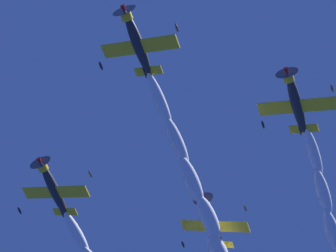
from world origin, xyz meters
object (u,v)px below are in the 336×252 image
object	(u,v)px
airplane_lead	(137,42)
airplane_right_wingman	(53,188)
airplane_left_wingman	(296,102)
airplane_slot_tail	(213,222)

from	to	relation	value
airplane_lead	airplane_right_wingman	world-z (taller)	airplane_lead
airplane_lead	airplane_left_wingman	xyz separation A→B (m)	(8.39, -17.18, 0.27)
airplane_left_wingman	airplane_right_wingman	size ratio (longest dim) A/B	1.00
airplane_lead	airplane_right_wingman	distance (m)	21.14
airplane_lead	airplane_right_wingman	size ratio (longest dim) A/B	0.99
airplane_slot_tail	airplane_right_wingman	bearing A→B (deg)	112.40
airplane_lead	airplane_right_wingman	xyz separation A→B (m)	(17.78, 11.41, -0.73)
airplane_left_wingman	airplane_right_wingman	xyz separation A→B (m)	(9.39, 28.59, -1.00)
airplane_left_wingman	airplane_slot_tail	distance (m)	19.76
airplane_left_wingman	airplane_right_wingman	distance (m)	30.11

